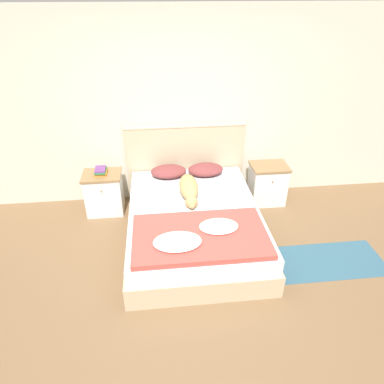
{
  "coord_description": "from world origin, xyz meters",
  "views": [
    {
      "loc": [
        -0.24,
        -2.3,
        2.73
      ],
      "look_at": [
        0.15,
        1.22,
        0.57
      ],
      "focal_mm": 32.0,
      "sensor_mm": 36.0,
      "label": 1
    }
  ],
  "objects_px": {
    "book_stack": "(101,171)",
    "bed": "(194,224)",
    "nightstand_right": "(267,184)",
    "pillow_left": "(169,171)",
    "dog": "(189,188)",
    "nightstand_left": "(104,193)",
    "pillow_right": "(206,170)"
  },
  "relations": [
    {
      "from": "nightstand_right",
      "to": "bed",
      "type": "bearing_deg",
      "value": -146.36
    },
    {
      "from": "pillow_right",
      "to": "pillow_left",
      "type": "bearing_deg",
      "value": 180.0
    },
    {
      "from": "nightstand_left",
      "to": "pillow_left",
      "type": "relative_size",
      "value": 1.21
    },
    {
      "from": "pillow_left",
      "to": "pillow_right",
      "type": "bearing_deg",
      "value": 0.0
    },
    {
      "from": "nightstand_left",
      "to": "dog",
      "type": "height_order",
      "value": "dog"
    },
    {
      "from": "nightstand_right",
      "to": "dog",
      "type": "bearing_deg",
      "value": -158.87
    },
    {
      "from": "nightstand_right",
      "to": "dog",
      "type": "relative_size",
      "value": 0.73
    },
    {
      "from": "pillow_right",
      "to": "book_stack",
      "type": "relative_size",
      "value": 2.28
    },
    {
      "from": "nightstand_left",
      "to": "pillow_right",
      "type": "bearing_deg",
      "value": 2.21
    },
    {
      "from": "pillow_right",
      "to": "book_stack",
      "type": "distance_m",
      "value": 1.4
    },
    {
      "from": "bed",
      "to": "nightstand_right",
      "type": "relative_size",
      "value": 3.52
    },
    {
      "from": "nightstand_right",
      "to": "dog",
      "type": "distance_m",
      "value": 1.28
    },
    {
      "from": "nightstand_left",
      "to": "dog",
      "type": "xyz_separation_m",
      "value": [
        1.12,
        -0.45,
        0.26
      ]
    },
    {
      "from": "dog",
      "to": "pillow_right",
      "type": "bearing_deg",
      "value": 61.02
    },
    {
      "from": "nightstand_right",
      "to": "pillow_left",
      "type": "xyz_separation_m",
      "value": [
        -1.4,
        0.05,
        0.25
      ]
    },
    {
      "from": "nightstand_left",
      "to": "book_stack",
      "type": "relative_size",
      "value": 2.76
    },
    {
      "from": "nightstand_right",
      "to": "pillow_right",
      "type": "xyz_separation_m",
      "value": [
        -0.89,
        0.05,
        0.25
      ]
    },
    {
      "from": "nightstand_right",
      "to": "pillow_right",
      "type": "bearing_deg",
      "value": 176.52
    },
    {
      "from": "nightstand_right",
      "to": "pillow_left",
      "type": "height_order",
      "value": "pillow_left"
    },
    {
      "from": "nightstand_right",
      "to": "book_stack",
      "type": "bearing_deg",
      "value": 179.8
    },
    {
      "from": "pillow_left",
      "to": "book_stack",
      "type": "xyz_separation_m",
      "value": [
        -0.89,
        -0.05,
        0.08
      ]
    },
    {
      "from": "pillow_left",
      "to": "dog",
      "type": "height_order",
      "value": "dog"
    },
    {
      "from": "book_stack",
      "to": "dog",
      "type": "bearing_deg",
      "value": -22.3
    },
    {
      "from": "pillow_left",
      "to": "pillow_right",
      "type": "relative_size",
      "value": 1.0
    },
    {
      "from": "nightstand_left",
      "to": "dog",
      "type": "relative_size",
      "value": 0.73
    },
    {
      "from": "pillow_right",
      "to": "dog",
      "type": "bearing_deg",
      "value": -118.98
    },
    {
      "from": "pillow_right",
      "to": "dog",
      "type": "distance_m",
      "value": 0.58
    },
    {
      "from": "bed",
      "to": "nightstand_left",
      "type": "xyz_separation_m",
      "value": [
        -1.14,
        0.76,
        0.06
      ]
    },
    {
      "from": "nightstand_left",
      "to": "nightstand_right",
      "type": "bearing_deg",
      "value": 0.0
    },
    {
      "from": "bed",
      "to": "nightstand_left",
      "type": "relative_size",
      "value": 3.52
    },
    {
      "from": "book_stack",
      "to": "bed",
      "type": "bearing_deg",
      "value": -33.86
    },
    {
      "from": "nightstand_right",
      "to": "dog",
      "type": "xyz_separation_m",
      "value": [
        -1.17,
        -0.45,
        0.26
      ]
    }
  ]
}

